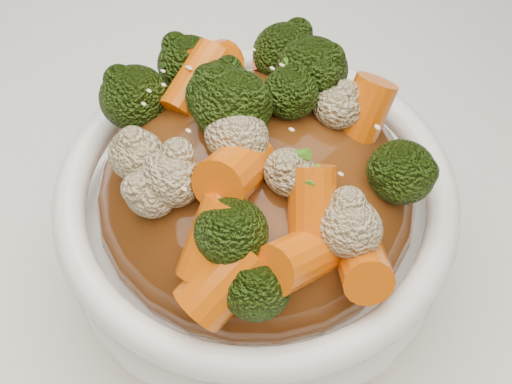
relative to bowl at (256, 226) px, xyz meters
The scene contains 8 objects.
tablecloth 0.09m from the bowl, 144.81° to the left, with size 1.20×0.80×0.04m, color white.
bowl is the anchor object (origin of this frame).
sauce_base 0.03m from the bowl, ahead, with size 0.19×0.19×0.10m, color #562B0E.
carrots 0.10m from the bowl, ahead, with size 0.19×0.19×0.06m, color #D85A07, non-canonical shape.
broccoli 0.10m from the bowl, ahead, with size 0.19×0.19×0.05m, color black, non-canonical shape.
cauliflower 0.10m from the bowl, ahead, with size 0.19×0.19×0.04m, color #C8B689, non-canonical shape.
scallions 0.10m from the bowl, ahead, with size 0.14×0.14×0.02m, color #407C1C, non-canonical shape.
sesame_seeds 0.10m from the bowl, ahead, with size 0.17×0.17×0.01m, color beige, non-canonical shape.
Camera 1 is at (0.20, -0.24, 1.17)m, focal length 50.00 mm.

